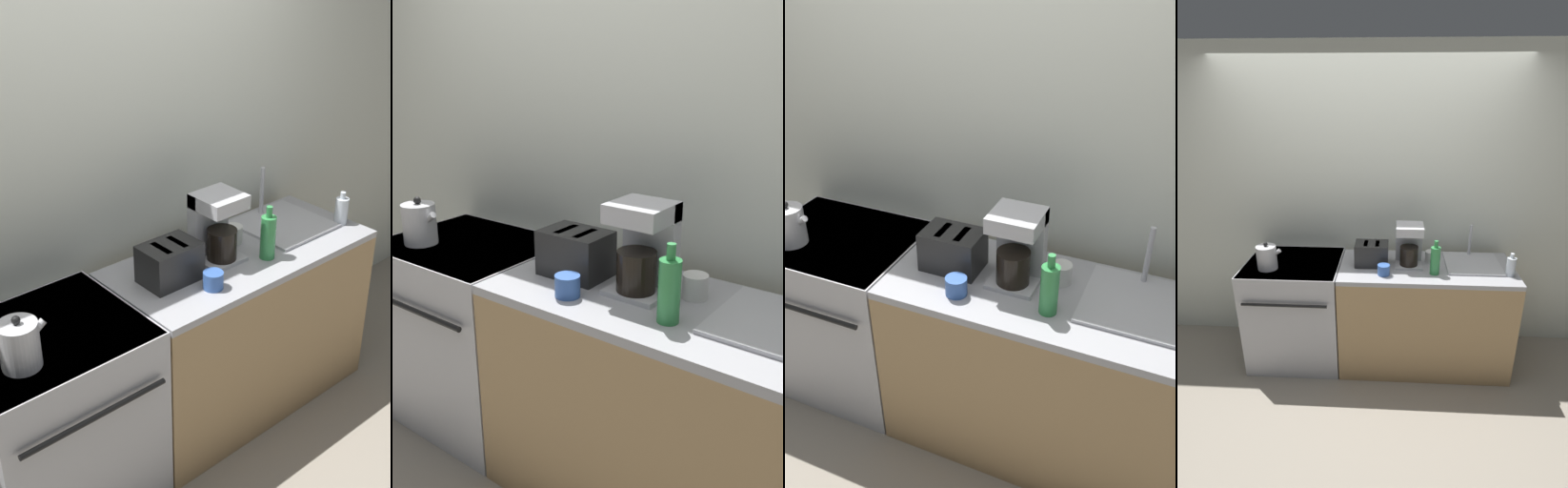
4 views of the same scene
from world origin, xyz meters
TOP-DOWN VIEW (x-y plane):
  - wall_back at (0.00, 0.72)m, footprint 8.00×0.05m
  - stove at (-0.60, 0.33)m, footprint 0.78×0.70m
  - counter_block at (0.50, 0.31)m, footprint 1.40×0.62m
  - kettle at (-0.77, 0.20)m, footprint 0.20×0.16m
  - toaster at (0.05, 0.32)m, footprint 0.27×0.19m
  - coffee_maker at (0.35, 0.34)m, footprint 0.21×0.21m
  - bottle_green at (0.55, 0.18)m, footprint 0.07×0.07m
  - cup_blue at (0.16, 0.14)m, footprint 0.09×0.09m
  - cup_white at (0.54, 0.41)m, footprint 0.09×0.09m

SIDE VIEW (x-z plane):
  - counter_block at x=0.50m, z-range 0.00..0.92m
  - stove at x=-0.60m, z-range 0.01..0.93m
  - cup_blue at x=0.16m, z-range 0.92..1.00m
  - cup_white at x=0.54m, z-range 0.92..1.01m
  - toaster at x=0.05m, z-range 0.92..1.10m
  - kettle at x=-0.77m, z-range 0.90..1.13m
  - bottle_green at x=0.55m, z-range 0.90..1.17m
  - coffee_maker at x=0.35m, z-range 0.92..1.27m
  - wall_back at x=0.00m, z-range 0.00..2.60m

